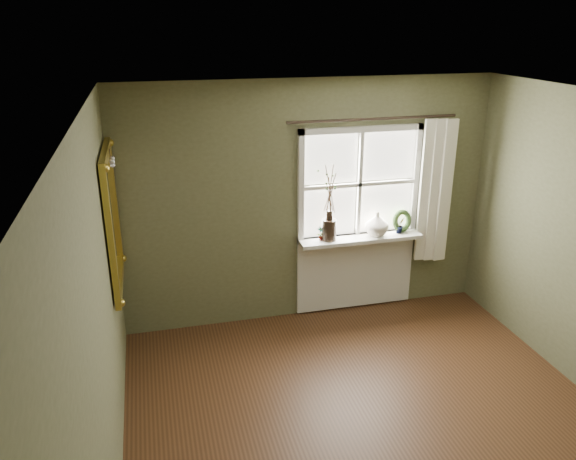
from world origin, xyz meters
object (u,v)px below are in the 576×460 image
(dark_jug, at_px, (329,230))
(wreath, at_px, (402,223))
(gilt_mirror, at_px, (112,219))
(cream_vase, at_px, (377,224))

(dark_jug, bearing_deg, wreath, 2.66)
(dark_jug, xyz_separation_m, gilt_mirror, (-2.15, -0.43, 0.46))
(cream_vase, relative_size, gilt_mirror, 0.21)
(gilt_mirror, bearing_deg, dark_jug, 11.40)
(wreath, bearing_deg, gilt_mirror, 171.87)
(cream_vase, distance_m, wreath, 0.32)
(wreath, bearing_deg, dark_jug, 165.59)
(dark_jug, distance_m, wreath, 0.86)
(cream_vase, bearing_deg, dark_jug, 180.00)
(cream_vase, bearing_deg, wreath, 7.31)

